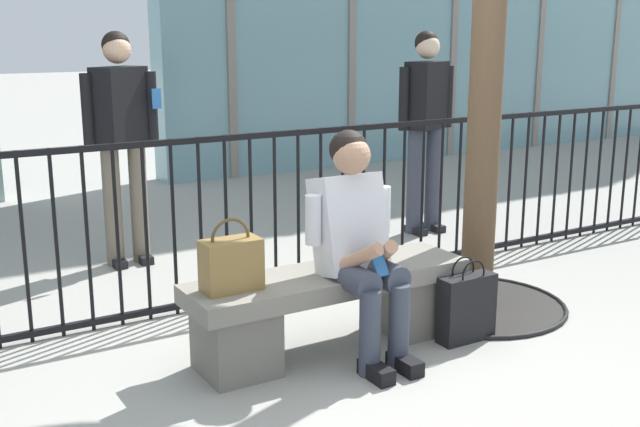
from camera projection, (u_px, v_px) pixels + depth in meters
ground_plane at (329, 349)px, 4.27m from camera, size 60.00×60.00×0.00m
stone_bench at (329, 303)px, 4.20m from camera, size 1.60×0.44×0.45m
seated_person_with_phone at (358, 238)px, 4.06m from camera, size 0.52×0.66×1.21m
handbag_on_bench at (231, 264)px, 3.83m from camera, size 0.29×0.16×0.37m
shopping_bag at (467, 307)px, 4.35m from camera, size 0.34×0.12×0.48m
bystander_at_railing at (426, 117)px, 6.54m from camera, size 0.55×0.35×1.71m
bystander_further_back at (122, 131)px, 5.62m from camera, size 0.55×0.38×1.71m
plaza_railing at (251, 217)px, 4.93m from camera, size 8.66×0.04×1.09m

